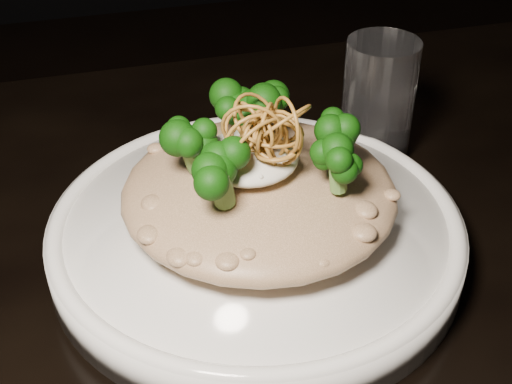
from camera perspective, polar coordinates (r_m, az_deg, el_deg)
The scene contains 7 objects.
table at distance 0.56m, azimuth 4.02°, elevation -14.70°, with size 1.10×0.80×0.75m.
plate at distance 0.53m, azimuth 0.00°, elevation -3.50°, with size 0.30×0.30×0.03m, color white.
risotto at distance 0.51m, azimuth 0.25°, elevation 0.02°, with size 0.20×0.20×0.04m, color brown.
broccoli at distance 0.48m, azimuth 0.54°, elevation 4.39°, with size 0.14×0.14×0.05m, color black, non-canonical shape.
cheese at distance 0.49m, azimuth -0.60°, elevation 2.79°, with size 0.07×0.07×0.02m, color silver.
shallots at distance 0.47m, azimuth 0.74°, elevation 5.73°, with size 0.06×0.06×0.04m, color brown, non-canonical shape.
drinking_glass at distance 0.63m, azimuth 9.75°, elevation 7.22°, with size 0.06×0.06×0.11m, color white.
Camera 1 is at (-0.13, -0.33, 1.10)m, focal length 50.00 mm.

